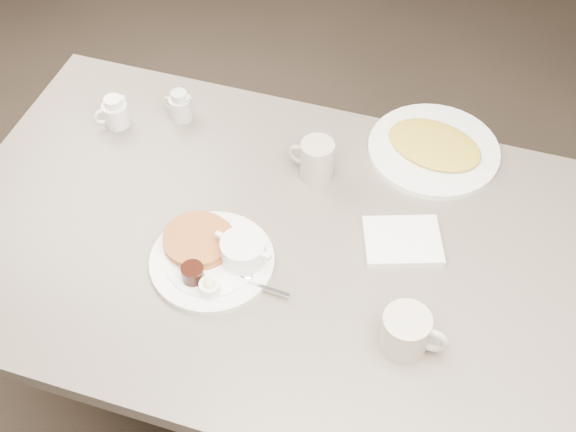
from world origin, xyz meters
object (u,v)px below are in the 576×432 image
(hash_plate, at_px, (434,148))
(coffee_mug_near, at_px, (407,332))
(coffee_mug_far, at_px, (316,160))
(diner_table, at_px, (285,289))
(creamer_right, at_px, (180,106))
(main_plate, at_px, (216,255))
(creamer_left, at_px, (115,112))

(hash_plate, bearing_deg, coffee_mug_near, -85.51)
(coffee_mug_far, relative_size, hash_plate, 0.30)
(diner_table, xyz_separation_m, creamer_right, (-0.37, 0.30, 0.21))
(diner_table, xyz_separation_m, coffee_mug_near, (0.30, -0.17, 0.22))
(diner_table, distance_m, main_plate, 0.25)
(diner_table, height_order, creamer_right, creamer_right)
(creamer_left, relative_size, creamer_right, 0.99)
(creamer_right, bearing_deg, coffee_mug_far, -13.36)
(creamer_right, bearing_deg, hash_plate, 6.31)
(coffee_mug_far, bearing_deg, main_plate, -112.98)
(creamer_left, height_order, hash_plate, creamer_left)
(coffee_mug_near, height_order, creamer_left, coffee_mug_near)
(coffee_mug_far, relative_size, creamer_right, 1.34)
(coffee_mug_near, height_order, coffee_mug_far, coffee_mug_far)
(coffee_mug_far, distance_m, creamer_left, 0.52)
(coffee_mug_near, relative_size, creamer_left, 1.58)
(main_plate, relative_size, creamer_right, 3.98)
(hash_plate, bearing_deg, diner_table, -124.18)
(diner_table, height_order, coffee_mug_far, coffee_mug_far)
(diner_table, distance_m, coffee_mug_far, 0.31)
(coffee_mug_near, bearing_deg, diner_table, 150.52)
(coffee_mug_far, xyz_separation_m, hash_plate, (0.25, 0.16, -0.04))
(main_plate, height_order, creamer_left, creamer_left)
(creamer_left, xyz_separation_m, hash_plate, (0.77, 0.14, -0.02))
(coffee_mug_near, bearing_deg, hash_plate, 94.49)
(diner_table, distance_m, creamer_right, 0.52)
(diner_table, bearing_deg, hash_plate, 55.82)
(creamer_right, bearing_deg, diner_table, -39.45)
(coffee_mug_near, relative_size, creamer_right, 1.57)
(hash_plate, bearing_deg, creamer_right, -173.69)
(coffee_mug_far, bearing_deg, diner_table, -91.41)
(coffee_mug_far, bearing_deg, hash_plate, 32.50)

